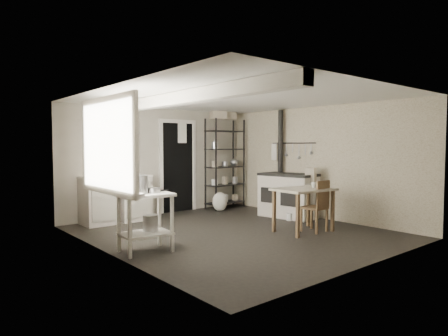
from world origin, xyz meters
TOP-DOWN VIEW (x-y plane):
  - floor at (0.00, 0.00)m, footprint 5.00×5.00m
  - ceiling at (0.00, 0.00)m, footprint 5.00×5.00m
  - wall_back at (0.00, 2.50)m, footprint 4.50×0.02m
  - wall_front at (0.00, -2.50)m, footprint 4.50×0.02m
  - wall_left at (-2.25, 0.00)m, footprint 0.02×5.00m
  - wall_right at (2.25, 0.00)m, footprint 0.02×5.00m
  - window at (-2.22, 0.20)m, footprint 0.12×1.76m
  - doorway at (0.45, 2.47)m, footprint 0.96×0.10m
  - ceiling_beam at (-1.20, 0.00)m, footprint 0.18×5.00m
  - wallpaper_panel at (2.24, 0.00)m, footprint 0.01×5.00m
  - utensil_rail at (2.19, 0.60)m, footprint 0.06×1.20m
  - prep_table at (-1.81, -0.14)m, footprint 0.77×0.59m
  - stockpot at (-1.90, -0.11)m, footprint 0.34×0.34m
  - saucepan at (-1.68, -0.16)m, footprint 0.18×0.18m
  - bucket at (-1.70, -0.10)m, footprint 0.25×0.25m
  - base_cabinets at (-1.18, 2.18)m, footprint 1.38×0.59m
  - mixing_bowl at (-1.07, 2.16)m, footprint 0.27×0.27m
  - counter_cup at (-1.48, 2.09)m, footprint 0.11×0.11m
  - shelf_rack at (1.59, 2.17)m, footprint 1.04×0.50m
  - shelf_jar at (1.31, 2.22)m, footprint 0.12×0.13m
  - storage_box_a at (1.42, 2.22)m, footprint 0.44×0.42m
  - storage_box_b at (1.76, 2.22)m, footprint 0.32×0.30m
  - stove at (1.83, 0.40)m, footprint 0.80×1.24m
  - stovepipe at (2.10, 0.87)m, footprint 0.14×0.14m
  - side_ledge at (1.93, -0.16)m, footprint 0.56×0.45m
  - oats_box at (1.88, -0.15)m, footprint 0.16×0.22m
  - work_table at (0.94, -0.72)m, footprint 1.05×0.77m
  - table_cup at (1.17, -0.76)m, footprint 0.12×0.12m
  - chair at (1.10, -0.83)m, footprint 0.40×0.41m
  - flour_sack at (1.19, 1.88)m, footprint 0.42×0.38m
  - floor_crock at (1.55, 0.12)m, footprint 0.15×0.15m

SIDE VIEW (x-z plane):
  - floor at x=0.00m, z-range 0.00..0.00m
  - floor_crock at x=1.55m, z-range 0.00..0.15m
  - flour_sack at x=1.19m, z-range 0.03..0.45m
  - work_table at x=0.94m, z-range 0.00..0.76m
  - bucket at x=-1.70m, z-range 0.27..0.50m
  - prep_table at x=-1.81m, z-range -0.01..0.81m
  - side_ledge at x=1.93m, z-range 0.05..0.81m
  - stove at x=1.83m, z-range -0.01..0.89m
  - base_cabinets at x=-1.18m, z-range 0.01..0.91m
  - chair at x=1.10m, z-range 0.04..0.93m
  - table_cup at x=1.17m, z-range 0.76..0.85m
  - saucepan at x=-1.68m, z-range 0.80..0.90m
  - stockpot at x=-1.90m, z-range 0.80..1.08m
  - shelf_rack at x=1.59m, z-range -0.11..2.01m
  - mixing_bowl at x=-1.07m, z-range 0.92..0.98m
  - counter_cup at x=-1.48m, z-range 0.92..1.01m
  - doorway at x=0.45m, z-range -0.04..2.04m
  - oats_box at x=1.88m, z-range 0.86..1.16m
  - wall_back at x=0.00m, z-range 0.00..2.30m
  - wall_front at x=0.00m, z-range 0.00..2.30m
  - wall_left at x=-2.25m, z-range 0.00..2.30m
  - wall_right at x=2.25m, z-range 0.00..2.30m
  - wallpaper_panel at x=2.24m, z-range 0.00..2.30m
  - shelf_jar at x=1.31m, z-range 1.27..1.48m
  - window at x=-2.22m, z-range 0.86..2.14m
  - utensil_rail at x=2.19m, z-range 1.33..1.77m
  - stovepipe at x=2.10m, z-range 0.86..2.32m
  - storage_box_b at x=1.76m, z-range 1.90..2.08m
  - storage_box_a at x=1.42m, z-range 1.89..2.13m
  - ceiling_beam at x=-1.20m, z-range 2.11..2.29m
  - ceiling at x=0.00m, z-range 2.30..2.30m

